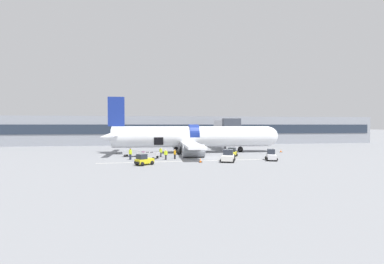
{
  "coord_description": "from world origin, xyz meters",
  "views": [
    {
      "loc": [
        -8.64,
        -41.21,
        5.39
      ],
      "look_at": [
        -2.34,
        4.98,
        4.11
      ],
      "focal_mm": 24.0,
      "sensor_mm": 36.0,
      "label": 1
    }
  ],
  "objects": [
    {
      "name": "baggage_tug_lead",
      "position": [
        8.6,
        -4.25,
        0.71
      ],
      "size": [
        2.24,
        2.94,
        1.7
      ],
      "color": "silver",
      "rests_on": "ground_plane"
    },
    {
      "name": "ground_crew_driver",
      "position": [
        -5.88,
        -0.81,
        0.81
      ],
      "size": [
        0.47,
        0.52,
        1.55
      ],
      "color": "black",
      "rests_on": "ground_plane"
    },
    {
      "name": "safety_cone_engine_left",
      "position": [
        -2.48,
        -5.02,
        0.29
      ],
      "size": [
        0.5,
        0.5,
        0.63
      ],
      "color": "black",
      "rests_on": "ground_plane"
    },
    {
      "name": "baggage_cart_loading",
      "position": [
        -9.93,
        0.16,
        0.58
      ],
      "size": [
        4.13,
        2.85,
        1.1
      ],
      "color": "silver",
      "rests_on": "ground_plane"
    },
    {
      "name": "apron_marking_line",
      "position": [
        -3.42,
        -3.39,
        0.0
      ],
      "size": [
        27.58,
        1.32,
        0.01
      ],
      "color": "silver",
      "rests_on": "ground_plane"
    },
    {
      "name": "suitcase_on_tarmac_spare",
      "position": [
        -11.54,
        -2.14,
        0.32
      ],
      "size": [
        0.54,
        0.4,
        0.74
      ],
      "color": "black",
      "rests_on": "ground_plane"
    },
    {
      "name": "baggage_tug_rear",
      "position": [
        1.67,
        -4.74,
        0.76
      ],
      "size": [
        2.72,
        3.39,
        1.77
      ],
      "color": "silver",
      "rests_on": "ground_plane"
    },
    {
      "name": "baggage_tug_spare",
      "position": [
        3.87,
        0.82,
        0.65
      ],
      "size": [
        2.62,
        3.25,
        1.53
      ],
      "color": "yellow",
      "rests_on": "ground_plane"
    },
    {
      "name": "safety_cone_nose",
      "position": [
        15.68,
        6.64,
        0.26
      ],
      "size": [
        0.51,
        0.51,
        0.56
      ],
      "color": "black",
      "rests_on": "ground_plane"
    },
    {
      "name": "baggage_cart_queued",
      "position": [
        -12.88,
        3.45,
        0.47
      ],
      "size": [
        3.93,
        2.04,
        0.96
      ],
      "color": "#B7BABF",
      "rests_on": "ground_plane"
    },
    {
      "name": "ground_crew_supervisor",
      "position": [
        -8.05,
        2.18,
        0.83
      ],
      "size": [
        0.54,
        0.48,
        1.59
      ],
      "color": "#2D2D33",
      "rests_on": "ground_plane"
    },
    {
      "name": "baggage_tug_mid",
      "position": [
        -10.42,
        -6.3,
        0.63
      ],
      "size": [
        2.68,
        2.49,
        1.51
      ],
      "color": "yellow",
      "rests_on": "ground_plane"
    },
    {
      "name": "ground_plane",
      "position": [
        0.0,
        0.0,
        0.0
      ],
      "size": [
        500.0,
        500.0,
        0.0
      ],
      "primitive_type": "plane",
      "color": "gray"
    },
    {
      "name": "airplane",
      "position": [
        -2.07,
        7.93,
        3.03
      ],
      "size": [
        34.71,
        26.3,
        10.62
      ],
      "color": "white",
      "rests_on": "ground_plane"
    },
    {
      "name": "ground_crew_loader_b",
      "position": [
        -7.32,
        -1.52,
        0.85
      ],
      "size": [
        0.56,
        0.38,
        1.61
      ],
      "color": "#2D2D33",
      "rests_on": "ground_plane"
    },
    {
      "name": "ground_crew_loader_a",
      "position": [
        -12.77,
        -0.59,
        0.95
      ],
      "size": [
        0.57,
        0.57,
        1.8
      ],
      "color": "#1E2338",
      "rests_on": "ground_plane"
    },
    {
      "name": "terminal_strip",
      "position": [
        0.0,
        32.57,
        3.87
      ],
      "size": [
        109.65,
        9.82,
        7.74
      ],
      "color": "gray",
      "rests_on": "ground_plane"
    },
    {
      "name": "jet_bridge_stub",
      "position": [
        6.73,
        14.77,
        5.04
      ],
      "size": [
        3.6,
        11.67,
        6.74
      ],
      "color": "#4C4C51",
      "rests_on": "ground_plane"
    }
  ]
}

